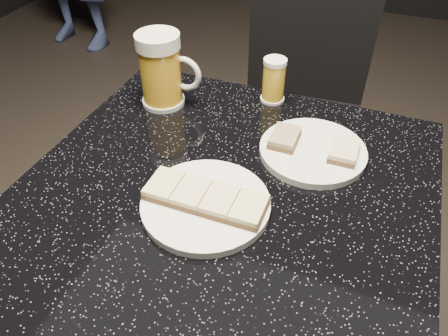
{
  "coord_description": "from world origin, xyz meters",
  "views": [
    {
      "loc": [
        0.2,
        -0.51,
        1.27
      ],
      "look_at": [
        0.0,
        0.0,
        0.8
      ],
      "focal_mm": 35.0,
      "sensor_mm": 36.0,
      "label": 1
    }
  ],
  "objects_px": {
    "beer_tumbler": "(274,80)",
    "chair": "(298,103)",
    "plate_small": "(313,151)",
    "beer_mug": "(162,70)",
    "plate_large": "(206,204)",
    "table": "(224,274)"
  },
  "relations": [
    {
      "from": "beer_mug",
      "to": "table",
      "type": "bearing_deg",
      "value": -43.69
    },
    {
      "from": "plate_large",
      "to": "beer_tumbler",
      "type": "relative_size",
      "value": 2.17
    },
    {
      "from": "plate_small",
      "to": "beer_tumbler",
      "type": "height_order",
      "value": "beer_tumbler"
    },
    {
      "from": "beer_tumbler",
      "to": "chair",
      "type": "distance_m",
      "value": 0.5
    },
    {
      "from": "chair",
      "to": "plate_large",
      "type": "bearing_deg",
      "value": -89.48
    },
    {
      "from": "table",
      "to": "beer_mug",
      "type": "relative_size",
      "value": 4.75
    },
    {
      "from": "plate_large",
      "to": "chair",
      "type": "xyz_separation_m",
      "value": [
        -0.01,
        0.76,
        -0.26
      ]
    },
    {
      "from": "plate_small",
      "to": "chair",
      "type": "relative_size",
      "value": 0.23
    },
    {
      "from": "plate_small",
      "to": "beer_tumbler",
      "type": "distance_m",
      "value": 0.21
    },
    {
      "from": "plate_large",
      "to": "chair",
      "type": "relative_size",
      "value": 0.25
    },
    {
      "from": "plate_large",
      "to": "beer_tumbler",
      "type": "distance_m",
      "value": 0.36
    },
    {
      "from": "beer_mug",
      "to": "beer_tumbler",
      "type": "bearing_deg",
      "value": 24.18
    },
    {
      "from": "table",
      "to": "beer_mug",
      "type": "bearing_deg",
      "value": 136.31
    },
    {
      "from": "plate_small",
      "to": "beer_tumbler",
      "type": "bearing_deg",
      "value": 128.63
    },
    {
      "from": "beer_mug",
      "to": "chair",
      "type": "relative_size",
      "value": 0.18
    },
    {
      "from": "plate_small",
      "to": "beer_mug",
      "type": "distance_m",
      "value": 0.36
    },
    {
      "from": "table",
      "to": "beer_mug",
      "type": "distance_m",
      "value": 0.45
    },
    {
      "from": "beer_mug",
      "to": "beer_tumbler",
      "type": "relative_size",
      "value": 1.61
    },
    {
      "from": "plate_large",
      "to": "chair",
      "type": "bearing_deg",
      "value": 90.52
    },
    {
      "from": "plate_small",
      "to": "table",
      "type": "bearing_deg",
      "value": -128.13
    },
    {
      "from": "chair",
      "to": "table",
      "type": "bearing_deg",
      "value": -88.41
    },
    {
      "from": "plate_large",
      "to": "beer_mug",
      "type": "bearing_deg",
      "value": 128.66
    }
  ]
}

